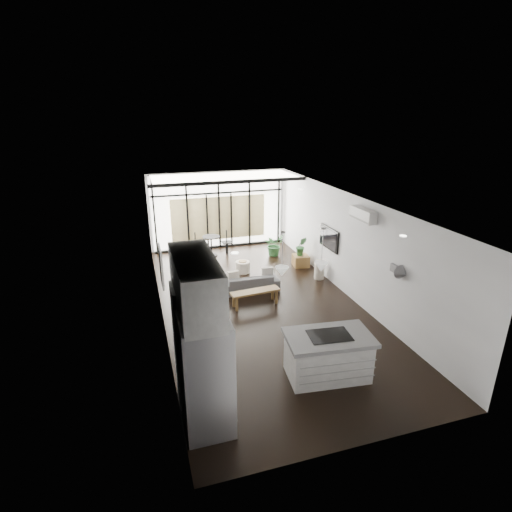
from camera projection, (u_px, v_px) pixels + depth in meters
floor at (259, 304)px, 10.58m from camera, size 5.00×10.00×0.00m
ceiling at (260, 200)px, 9.62m from camera, size 5.00×10.00×0.00m
wall_left at (159, 265)px, 9.42m from camera, size 0.02×10.00×2.80m
wall_right at (347, 245)px, 10.79m from camera, size 0.02×10.00×2.80m
wall_back at (218, 210)px, 14.59m from camera, size 5.00×0.02×2.80m
wall_front at (366, 370)px, 5.61m from camera, size 5.00×0.02×2.80m
glazing at (219, 211)px, 14.48m from camera, size 5.00×0.20×2.80m
skylight at (223, 176)px, 13.22m from camera, size 4.70×1.90×0.06m
neighbour_building at (219, 218)px, 14.65m from camera, size 3.50×0.02×1.60m
island at (328, 356)px, 7.59m from camera, size 1.71×1.13×0.88m
cooktop at (329, 335)px, 7.43m from camera, size 0.83×0.60×0.01m
fridge at (206, 374)px, 6.22m from camera, size 0.75×0.94×1.94m
appliance_column at (192, 344)px, 6.78m from camera, size 0.57×0.59×2.19m
upper_cabinets at (196, 284)px, 6.05m from camera, size 0.62×1.75×0.86m
pendant_left at (282, 271)px, 7.40m from camera, size 0.26×0.26×0.18m
pendant_right at (321, 267)px, 7.62m from camera, size 0.26×0.26×0.18m
sofa at (249, 280)px, 11.27m from camera, size 1.67×0.53×0.65m
console_bench at (255, 298)px, 10.45m from camera, size 1.33×0.45×0.42m
pouf at (243, 267)px, 12.59m from camera, size 0.45×0.45×0.36m
crate at (301, 261)px, 13.11m from camera, size 0.54×0.54×0.37m
plant_tall at (274, 247)px, 14.04m from camera, size 0.99×1.02×0.61m
plant_crate at (301, 251)px, 12.99m from camera, size 0.49×0.70×0.28m
milk_can at (319, 269)px, 12.08m from camera, size 0.31×0.31×0.60m
bistro_set at (211, 245)px, 13.95m from camera, size 1.69×0.72×0.80m
tv at (329, 238)px, 11.71m from camera, size 0.05×1.10×0.65m
ac_unit at (363, 215)px, 9.68m from camera, size 0.22×0.90×0.30m
framed_art at (161, 266)px, 8.92m from camera, size 0.04×0.70×0.90m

